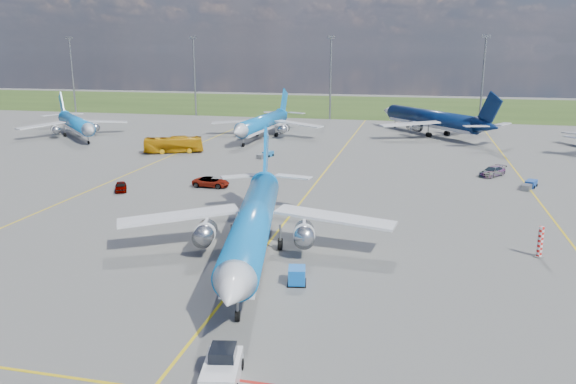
% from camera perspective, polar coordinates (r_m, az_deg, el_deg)
% --- Properties ---
extents(ground, '(400.00, 400.00, 0.00)m').
position_cam_1_polar(ground, '(51.88, -3.71, -7.35)').
color(ground, '#5A5A57').
rests_on(ground, ground).
extents(grass_strip, '(400.00, 80.00, 0.01)m').
position_cam_1_polar(grass_strip, '(197.55, 8.98, 8.60)').
color(grass_strip, '#2D4719').
rests_on(grass_strip, ground).
extents(taxiway_lines, '(60.25, 160.00, 0.02)m').
position_cam_1_polar(taxiway_lines, '(77.52, 2.28, 0.03)').
color(taxiway_lines, gold).
rests_on(taxiway_lines, ground).
extents(floodlight_masts, '(202.20, 0.50, 22.70)m').
position_cam_1_polar(floodlight_masts, '(156.31, 11.77, 11.63)').
color(floodlight_masts, slate).
rests_on(floodlight_masts, ground).
extents(warning_post, '(0.50, 0.50, 3.00)m').
position_cam_1_polar(warning_post, '(58.15, 24.25, -4.64)').
color(warning_post, red).
rests_on(warning_post, ground).
extents(bg_jet_nw, '(42.18, 42.23, 8.87)m').
position_cam_1_polar(bg_jet_nw, '(134.55, -20.65, 5.24)').
color(bg_jet_nw, blue).
rests_on(bg_jet_nw, ground).
extents(bg_jet_nnw, '(30.17, 38.30, 9.58)m').
position_cam_1_polar(bg_jet_nnw, '(125.09, -2.54, 5.52)').
color(bg_jet_nnw, blue).
rests_on(bg_jet_nnw, ground).
extents(bg_jet_n, '(49.98, 51.69, 10.77)m').
position_cam_1_polar(bg_jet_n, '(133.43, 14.22, 5.65)').
color(bg_jet_n, '#081B43').
rests_on(bg_jet_n, ground).
extents(main_airliner, '(35.81, 42.97, 9.98)m').
position_cam_1_polar(main_airliner, '(53.40, -3.47, -6.70)').
color(main_airliner, blue).
rests_on(main_airliner, ground).
extents(pushback_tug, '(2.79, 5.70, 1.89)m').
position_cam_1_polar(pushback_tug, '(35.06, -6.71, -17.39)').
color(pushback_tug, silver).
rests_on(pushback_tug, ground).
extents(uld_container, '(1.70, 1.98, 1.40)m').
position_cam_1_polar(uld_container, '(47.55, 0.91, -8.48)').
color(uld_container, blue).
rests_on(uld_container, ground).
extents(apron_bus, '(11.19, 6.80, 3.08)m').
position_cam_1_polar(apron_bus, '(108.71, -11.56, 4.73)').
color(apron_bus, '#CE8D0C').
rests_on(apron_bus, ground).
extents(service_car_a, '(3.17, 4.09, 1.30)m').
position_cam_1_polar(service_car_a, '(81.02, -16.62, 0.53)').
color(service_car_a, '#999999').
rests_on(service_car_a, ground).
extents(service_car_b, '(5.28, 2.52, 1.45)m').
position_cam_1_polar(service_car_b, '(80.73, -7.82, 1.01)').
color(service_car_b, '#999999').
rests_on(service_car_b, ground).
extents(service_car_c, '(4.83, 5.36, 1.50)m').
position_cam_1_polar(service_car_c, '(92.49, 20.05, 1.99)').
color(service_car_c, '#999999').
rests_on(service_car_c, ground).
extents(baggage_tug_w, '(2.83, 4.48, 0.98)m').
position_cam_1_polar(baggage_tug_w, '(86.39, 23.32, 0.66)').
color(baggage_tug_w, '#184193').
rests_on(baggage_tug_w, ground).
extents(baggage_tug_c, '(2.37, 4.38, 0.95)m').
position_cam_1_polar(baggage_tug_c, '(102.34, -2.27, 3.80)').
color(baggage_tug_c, '#195F9B').
rests_on(baggage_tug_c, ground).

